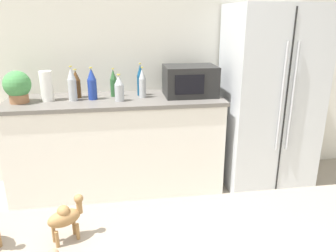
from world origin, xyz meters
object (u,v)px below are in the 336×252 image
(back_bottle_1, at_px, (76,84))
(camel_figurine, at_px, (66,217))
(microwave, at_px, (190,81))
(back_bottle_5, at_px, (72,84))
(potted_plant, at_px, (17,86))
(back_bottle_6, at_px, (92,84))
(refrigerator, at_px, (269,98))
(back_bottle_2, at_px, (142,83))
(back_bottle_3, at_px, (119,88))
(paper_towel_roll, at_px, (47,86))
(back_bottle_4, at_px, (114,83))
(back_bottle_0, at_px, (140,80))

(back_bottle_1, xyz_separation_m, camel_figurine, (0.19, -2.10, -0.02))
(microwave, distance_m, back_bottle_5, 1.07)
(potted_plant, bearing_deg, back_bottle_5, 1.27)
(back_bottle_5, height_order, back_bottle_6, back_bottle_5)
(refrigerator, height_order, microwave, refrigerator)
(back_bottle_2, xyz_separation_m, back_bottle_3, (-0.21, -0.10, -0.02))
(back_bottle_2, bearing_deg, back_bottle_3, -154.29)
(back_bottle_3, xyz_separation_m, back_bottle_6, (-0.24, 0.10, 0.02))
(potted_plant, bearing_deg, paper_towel_roll, 8.91)
(refrigerator, distance_m, back_bottle_2, 1.23)
(microwave, height_order, back_bottle_4, microwave)
(potted_plant, height_order, back_bottle_1, potted_plant)
(potted_plant, height_order, paper_towel_roll, potted_plant)
(potted_plant, distance_m, back_bottle_0, 1.07)
(refrigerator, height_order, back_bottle_5, refrigerator)
(potted_plant, bearing_deg, back_bottle_1, 13.52)
(back_bottle_4, xyz_separation_m, back_bottle_6, (-0.19, -0.09, 0.01))
(back_bottle_0, xyz_separation_m, back_bottle_2, (0.01, -0.09, -0.01))
(back_bottle_1, bearing_deg, refrigerator, -4.35)
(back_bottle_0, height_order, back_bottle_2, back_bottle_0)
(back_bottle_5, bearing_deg, back_bottle_3, -11.34)
(back_bottle_0, xyz_separation_m, back_bottle_1, (-0.59, -0.01, -0.02))
(paper_towel_roll, xyz_separation_m, back_bottle_2, (0.84, -0.01, 0.00))
(back_bottle_0, relative_size, back_bottle_1, 1.15)
(back_bottle_6, relative_size, camel_figurine, 1.90)
(back_bottle_2, distance_m, back_bottle_6, 0.45)
(back_bottle_4, bearing_deg, back_bottle_5, -163.19)
(refrigerator, height_order, back_bottle_1, refrigerator)
(refrigerator, relative_size, back_bottle_2, 6.17)
(potted_plant, xyz_separation_m, back_bottle_3, (0.86, -0.07, -0.03))
(back_bottle_1, height_order, back_bottle_5, back_bottle_5)
(back_bottle_4, relative_size, back_bottle_5, 0.86)
(paper_towel_roll, relative_size, back_bottle_6, 0.91)
(potted_plant, distance_m, back_bottle_4, 0.82)
(back_bottle_6, bearing_deg, camel_figurine, -88.70)
(back_bottle_1, xyz_separation_m, back_bottle_6, (0.15, -0.09, 0.01))
(back_bottle_1, bearing_deg, microwave, -3.75)
(potted_plant, xyz_separation_m, back_bottle_6, (0.62, 0.03, -0.01))
(back_bottle_4, height_order, back_bottle_6, back_bottle_6)
(back_bottle_1, height_order, back_bottle_4, back_bottle_1)
(paper_towel_roll, distance_m, back_bottle_2, 0.84)
(back_bottle_3, distance_m, back_bottle_5, 0.42)
(back_bottle_1, height_order, back_bottle_6, back_bottle_6)
(paper_towel_roll, relative_size, back_bottle_0, 0.87)
(potted_plant, height_order, back_bottle_6, back_bottle_6)
(refrigerator, height_order, back_bottle_4, refrigerator)
(potted_plant, bearing_deg, refrigerator, -0.58)
(paper_towel_roll, bearing_deg, camel_figurine, -77.77)
(back_bottle_6, bearing_deg, back_bottle_0, 12.56)
(camel_figurine, bearing_deg, potted_plant, 108.67)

